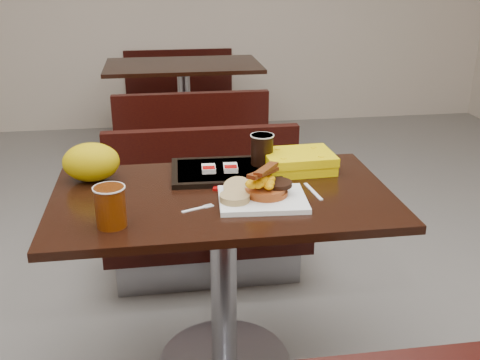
{
  "coord_description": "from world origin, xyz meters",
  "views": [
    {
      "loc": [
        -0.21,
        -1.83,
        1.54
      ],
      "look_at": [
        0.05,
        -0.05,
        0.82
      ],
      "focal_mm": 42.2,
      "sensor_mm": 36.0,
      "label": 1
    }
  ],
  "objects": [
    {
      "name": "paper_bag",
      "position": [
        -0.47,
        0.2,
        0.82
      ],
      "size": [
        0.25,
        0.21,
        0.15
      ],
      "primitive_type": "ellipsoid",
      "rotation": [
        0.0,
        0.0,
        0.31
      ],
      "color": "#CCB206",
      "rests_on": "table_near"
    },
    {
      "name": "fork",
      "position": [
        -0.11,
        -0.12,
        0.75
      ],
      "size": [
        0.11,
        0.06,
        0.0
      ],
      "primitive_type": null,
      "rotation": [
        0.0,
        0.0,
        0.38
      ],
      "color": "white",
      "rests_on": "table_near"
    },
    {
      "name": "hashbrown_sleeve_right",
      "position": [
        0.05,
        0.18,
        0.78
      ],
      "size": [
        0.06,
        0.08,
        0.02
      ],
      "primitive_type": "cube",
      "rotation": [
        0.0,
        0.0,
        -0.07
      ],
      "color": "silver",
      "rests_on": "tray"
    },
    {
      "name": "bench_near_n",
      "position": [
        0.0,
        0.7,
        0.36
      ],
      "size": [
        1.0,
        0.46,
        0.72
      ],
      "primitive_type": null,
      "color": "black",
      "rests_on": "floor"
    },
    {
      "name": "knife",
      "position": [
        0.32,
        -0.03,
        0.75
      ],
      "size": [
        0.03,
        0.16,
        0.0
      ],
      "primitive_type": "cube",
      "rotation": [
        0.0,
        0.0,
        -1.46
      ],
      "color": "white",
      "rests_on": "table_near"
    },
    {
      "name": "hashbrown_sleeve_left",
      "position": [
        -0.03,
        0.18,
        0.78
      ],
      "size": [
        0.05,
        0.07,
        0.02
      ],
      "primitive_type": "cube",
      "rotation": [
        0.0,
        0.0,
        -0.05
      ],
      "color": "silver",
      "rests_on": "tray"
    },
    {
      "name": "bacon_strips",
      "position": [
        0.13,
        -0.09,
        0.86
      ],
      "size": [
        0.17,
        0.19,
        0.01
      ],
      "primitive_type": null,
      "rotation": [
        0.0,
        0.0,
        0.91
      ],
      "color": "#491305",
      "rests_on": "scrambled_eggs"
    },
    {
      "name": "sausage_patty",
      "position": [
        0.18,
        -0.07,
        0.81
      ],
      "size": [
        0.12,
        0.12,
        0.01
      ],
      "primitive_type": "cylinder",
      "rotation": [
        0.0,
        0.0,
        -0.26
      ],
      "color": "black",
      "rests_on": "pancake_stack"
    },
    {
      "name": "condiment_ketchup",
      "position": [
        -0.01,
        0.04,
        0.75
      ],
      "size": [
        0.04,
        0.03,
        0.01
      ],
      "primitive_type": "cube",
      "rotation": [
        0.0,
        0.0,
        -0.27
      ],
      "color": "#8C0504",
      "rests_on": "table_near"
    },
    {
      "name": "table_far",
      "position": [
        0.0,
        2.6,
        0.38
      ],
      "size": [
        1.2,
        0.7,
        0.75
      ],
      "primitive_type": null,
      "color": "black",
      "rests_on": "floor"
    },
    {
      "name": "muffin_bottom",
      "position": [
        0.03,
        -0.11,
        0.78
      ],
      "size": [
        0.11,
        0.11,
        0.02
      ],
      "primitive_type": "cylinder",
      "rotation": [
        0.0,
        0.0,
        -0.05
      ],
      "color": "tan",
      "rests_on": "platter"
    },
    {
      "name": "bench_far_n",
      "position": [
        0.0,
        3.3,
        0.36
      ],
      "size": [
        1.0,
        0.46,
        0.72
      ],
      "primitive_type": null,
      "color": "black",
      "rests_on": "floor"
    },
    {
      "name": "scrambled_eggs",
      "position": [
        0.11,
        -0.09,
        0.82
      ],
      "size": [
        0.13,
        0.12,
        0.05
      ],
      "primitive_type": "ellipsoid",
      "rotation": [
        0.0,
        0.0,
        0.3
      ],
      "color": "yellow",
      "rests_on": "pancake_stack"
    },
    {
      "name": "coffee_cup_near",
      "position": [
        -0.37,
        -0.2,
        0.82
      ],
      "size": [
        0.12,
        0.12,
        0.13
      ],
      "primitive_type": "cylinder",
      "rotation": [
        0.0,
        0.0,
        -0.29
      ],
      "color": "#863004",
      "rests_on": "table_near"
    },
    {
      "name": "bench_far_s",
      "position": [
        0.0,
        1.9,
        0.36
      ],
      "size": [
        1.0,
        0.46,
        0.72
      ],
      "primitive_type": null,
      "color": "black",
      "rests_on": "floor"
    },
    {
      "name": "coffee_cup_far",
      "position": [
        0.18,
        0.23,
        0.83
      ],
      "size": [
        0.11,
        0.11,
        0.12
      ],
      "primitive_type": "cylinder",
      "rotation": [
        0.0,
        0.0,
        -0.26
      ],
      "color": "black",
      "rests_on": "tray"
    },
    {
      "name": "clamshell",
      "position": [
        0.32,
        0.19,
        0.79
      ],
      "size": [
        0.27,
        0.21,
        0.07
      ],
      "primitive_type": "cube",
      "rotation": [
        0.0,
        0.0,
        0.04
      ],
      "color": "#E7C403",
      "rests_on": "table_near"
    },
    {
      "name": "tray",
      "position": [
        0.03,
        0.19,
        0.76
      ],
      "size": [
        0.42,
        0.31,
        0.02
      ],
      "primitive_type": "cube",
      "rotation": [
        0.0,
        0.0,
        -0.04
      ],
      "color": "black",
      "rests_on": "table_near"
    },
    {
      "name": "platter",
      "position": [
        0.13,
        -0.09,
        0.76
      ],
      "size": [
        0.31,
        0.25,
        0.02
      ],
      "primitive_type": "cube",
      "rotation": [
        0.0,
        0.0,
        -0.07
      ],
      "color": "white",
      "rests_on": "table_near"
    },
    {
      "name": "table_near",
      "position": [
        0.0,
        0.0,
        0.38
      ],
      "size": [
        1.2,
        0.7,
        0.75
      ],
      "primitive_type": null,
      "color": "black",
      "rests_on": "floor"
    },
    {
      "name": "pancake_stack",
      "position": [
        0.14,
        -0.07,
        0.78
      ],
      "size": [
        0.16,
        0.16,
        0.03
      ],
      "primitive_type": "cylinder",
      "rotation": [
        0.0,
        0.0,
        0.1
      ],
      "color": "#A64B1B",
      "rests_on": "platter"
    },
    {
      "name": "muffin_top",
      "position": [
        0.05,
        -0.05,
        0.79
      ],
      "size": [
        0.12,
        0.12,
        0.06
      ],
      "primitive_type": "cylinder",
      "rotation": [
        0.38,
        0.0,
        -0.31
      ],
      "color": "tan",
      "rests_on": "platter"
    }
  ]
}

